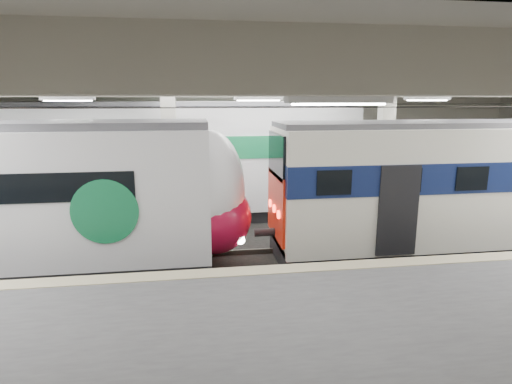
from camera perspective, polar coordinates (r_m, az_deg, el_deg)
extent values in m
cube|color=black|center=(13.48, 1.59, -9.43)|extent=(36.00, 24.00, 0.10)
cube|color=silver|center=(12.52, 1.75, 15.09)|extent=(36.00, 24.00, 0.20)
cube|color=beige|center=(22.53, -2.77, 6.80)|extent=(30.00, 0.10, 5.50)
cube|color=#4F4F52|center=(7.63, 10.79, -23.27)|extent=(30.00, 7.00, 1.10)
cube|color=#CCBA90|center=(10.09, 4.85, -10.11)|extent=(30.00, 0.50, 0.02)
cube|color=beige|center=(15.50, -11.32, 3.97)|extent=(0.50, 0.50, 5.50)
cube|color=beige|center=(17.06, 16.68, 4.45)|extent=(0.50, 0.50, 5.50)
cube|color=beige|center=(12.51, 1.74, 13.72)|extent=(30.00, 18.00, 0.50)
cube|color=#59544C|center=(13.43, 1.59, -8.91)|extent=(30.00, 1.52, 0.16)
cube|color=#59544C|center=(18.60, -1.32, -2.78)|extent=(30.00, 1.52, 0.16)
cylinder|color=black|center=(12.51, 1.72, 11.20)|extent=(30.00, 0.03, 0.03)
cylinder|color=black|center=(17.95, -1.40, 11.59)|extent=(30.00, 0.03, 0.03)
cube|color=white|center=(10.54, 3.67, 12.13)|extent=(26.00, 8.40, 0.12)
ellipsoid|color=white|center=(12.60, -6.35, 0.26)|extent=(2.15, 2.66, 3.58)
ellipsoid|color=#A50D2F|center=(12.80, -5.73, -3.25)|extent=(2.29, 2.72, 2.19)
cylinder|color=#167D47|center=(11.52, -19.52, -2.51)|extent=(1.69, 0.06, 1.69)
cube|color=white|center=(15.37, 26.76, 1.11)|extent=(12.68, 2.78, 3.61)
cube|color=#121F50|center=(15.30, 26.92, 2.70)|extent=(12.72, 2.84, 0.88)
cube|color=red|center=(12.95, 2.70, -1.75)|extent=(0.08, 2.36, 1.98)
cube|color=black|center=(12.66, 2.77, 4.91)|extent=(0.08, 2.22, 1.30)
cube|color=#4C4C51|center=(15.16, 27.46, 8.11)|extent=(12.68, 2.17, 0.16)
cube|color=black|center=(15.83, 26.07, -5.84)|extent=(12.68, 1.95, 0.70)
cube|color=white|center=(18.00, -11.33, 4.53)|extent=(15.22, 3.12, 4.13)
cube|color=#167D47|center=(17.94, -11.41, 6.25)|extent=(15.26, 3.19, 0.87)
cube|color=#4C4C51|center=(17.84, -11.64, 11.46)|extent=(15.22, 2.58, 0.16)
cube|color=black|center=(18.44, -11.03, -2.45)|extent=(15.22, 2.80, 0.60)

